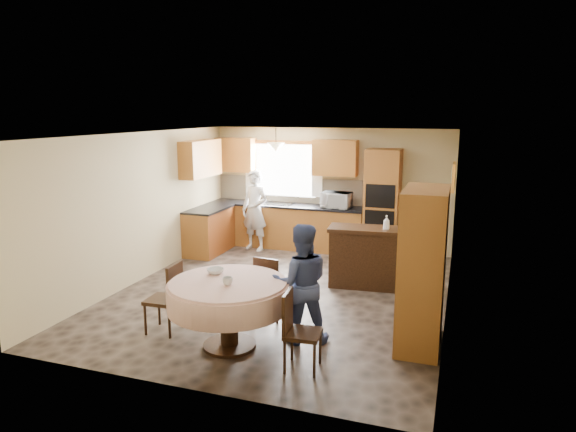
{
  "coord_description": "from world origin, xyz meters",
  "views": [
    {
      "loc": [
        2.6,
        -7.27,
        2.85
      ],
      "look_at": [
        0.01,
        0.3,
        1.2
      ],
      "focal_mm": 32.0,
      "sensor_mm": 36.0,
      "label": 1
    }
  ],
  "objects_px": {
    "oven_tower": "(382,203)",
    "person_dining": "(301,283)",
    "chair_back": "(269,285)",
    "chair_right": "(296,326)",
    "dining_table": "(228,296)",
    "sideboard": "(369,259)",
    "person_sink": "(255,210)",
    "chair_left": "(168,295)",
    "cupboard": "(423,269)"
  },
  "relations": [
    {
      "from": "dining_table",
      "to": "chair_right",
      "type": "bearing_deg",
      "value": -14.0
    },
    {
      "from": "oven_tower",
      "to": "cupboard",
      "type": "xyz_separation_m",
      "value": [
        1.07,
        -3.84,
        -0.08
      ]
    },
    {
      "from": "dining_table",
      "to": "chair_back",
      "type": "height_order",
      "value": "chair_back"
    },
    {
      "from": "chair_right",
      "to": "person_dining",
      "type": "relative_size",
      "value": 0.6
    },
    {
      "from": "chair_right",
      "to": "person_dining",
      "type": "xyz_separation_m",
      "value": [
        -0.16,
        0.69,
        0.26
      ]
    },
    {
      "from": "chair_left",
      "to": "person_dining",
      "type": "xyz_separation_m",
      "value": [
        1.7,
        0.31,
        0.24
      ]
    },
    {
      "from": "dining_table",
      "to": "person_sink",
      "type": "height_order",
      "value": "person_sink"
    },
    {
      "from": "chair_right",
      "to": "chair_left",
      "type": "bearing_deg",
      "value": 74.34
    },
    {
      "from": "person_sink",
      "to": "person_dining",
      "type": "distance_m",
      "value": 4.4
    },
    {
      "from": "oven_tower",
      "to": "person_sink",
      "type": "relative_size",
      "value": 1.27
    },
    {
      "from": "chair_right",
      "to": "cupboard",
      "type": "bearing_deg",
      "value": -54.32
    },
    {
      "from": "person_dining",
      "to": "chair_left",
      "type": "bearing_deg",
      "value": -11.69
    },
    {
      "from": "sideboard",
      "to": "cupboard",
      "type": "height_order",
      "value": "cupboard"
    },
    {
      "from": "sideboard",
      "to": "person_dining",
      "type": "relative_size",
      "value": 0.87
    },
    {
      "from": "oven_tower",
      "to": "sideboard",
      "type": "height_order",
      "value": "oven_tower"
    },
    {
      "from": "oven_tower",
      "to": "chair_back",
      "type": "distance_m",
      "value": 3.86
    },
    {
      "from": "sideboard",
      "to": "person_dining",
      "type": "xyz_separation_m",
      "value": [
        -0.44,
        -2.29,
        0.29
      ]
    },
    {
      "from": "oven_tower",
      "to": "chair_left",
      "type": "relative_size",
      "value": 2.28
    },
    {
      "from": "person_sink",
      "to": "dining_table",
      "type": "bearing_deg",
      "value": -56.93
    },
    {
      "from": "oven_tower",
      "to": "chair_right",
      "type": "xyz_separation_m",
      "value": [
        -0.19,
        -4.89,
        -0.56
      ]
    },
    {
      "from": "sideboard",
      "to": "cupboard",
      "type": "relative_size",
      "value": 0.67
    },
    {
      "from": "oven_tower",
      "to": "chair_left",
      "type": "distance_m",
      "value": 4.99
    },
    {
      "from": "oven_tower",
      "to": "sideboard",
      "type": "distance_m",
      "value": 2.01
    },
    {
      "from": "chair_right",
      "to": "person_dining",
      "type": "distance_m",
      "value": 0.75
    },
    {
      "from": "dining_table",
      "to": "person_sink",
      "type": "xyz_separation_m",
      "value": [
        -1.42,
        4.27,
        0.18
      ]
    },
    {
      "from": "chair_left",
      "to": "chair_back",
      "type": "bearing_deg",
      "value": 124.64
    },
    {
      "from": "dining_table",
      "to": "chair_right",
      "type": "relative_size",
      "value": 1.64
    },
    {
      "from": "oven_tower",
      "to": "sideboard",
      "type": "bearing_deg",
      "value": -87.28
    },
    {
      "from": "oven_tower",
      "to": "cupboard",
      "type": "distance_m",
      "value": 3.98
    },
    {
      "from": "chair_right",
      "to": "sideboard",
      "type": "bearing_deg",
      "value": -9.69
    },
    {
      "from": "dining_table",
      "to": "person_dining",
      "type": "height_order",
      "value": "person_dining"
    },
    {
      "from": "dining_table",
      "to": "person_dining",
      "type": "xyz_separation_m",
      "value": [
        0.77,
        0.45,
        0.1
      ]
    },
    {
      "from": "person_dining",
      "to": "oven_tower",
      "type": "bearing_deg",
      "value": -116.93
    },
    {
      "from": "cupboard",
      "to": "chair_back",
      "type": "xyz_separation_m",
      "value": [
        -2.04,
        0.14,
        -0.48
      ]
    },
    {
      "from": "dining_table",
      "to": "person_sink",
      "type": "bearing_deg",
      "value": 108.45
    },
    {
      "from": "chair_left",
      "to": "chair_right",
      "type": "relative_size",
      "value": 1.04
    },
    {
      "from": "person_sink",
      "to": "sideboard",
      "type": "bearing_deg",
      "value": -15.44
    },
    {
      "from": "cupboard",
      "to": "person_sink",
      "type": "relative_size",
      "value": 1.17
    },
    {
      "from": "dining_table",
      "to": "chair_right",
      "type": "xyz_separation_m",
      "value": [
        0.94,
        -0.23,
        -0.16
      ]
    },
    {
      "from": "sideboard",
      "to": "chair_left",
      "type": "relative_size",
      "value": 1.4
    },
    {
      "from": "chair_right",
      "to": "person_sink",
      "type": "height_order",
      "value": "person_sink"
    },
    {
      "from": "sideboard",
      "to": "dining_table",
      "type": "relative_size",
      "value": 0.89
    },
    {
      "from": "chair_back",
      "to": "person_dining",
      "type": "bearing_deg",
      "value": 146.7
    },
    {
      "from": "chair_back",
      "to": "cupboard",
      "type": "bearing_deg",
      "value": -177.57
    },
    {
      "from": "cupboard",
      "to": "chair_left",
      "type": "relative_size",
      "value": 2.1
    },
    {
      "from": "chair_back",
      "to": "chair_right",
      "type": "bearing_deg",
      "value": 129.51
    },
    {
      "from": "oven_tower",
      "to": "chair_left",
      "type": "height_order",
      "value": "oven_tower"
    },
    {
      "from": "oven_tower",
      "to": "person_dining",
      "type": "distance_m",
      "value": 4.23
    },
    {
      "from": "sideboard",
      "to": "person_sink",
      "type": "xyz_separation_m",
      "value": [
        -2.64,
        1.53,
        0.37
      ]
    },
    {
      "from": "person_sink",
      "to": "cupboard",
      "type": "bearing_deg",
      "value": -28.99
    }
  ]
}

